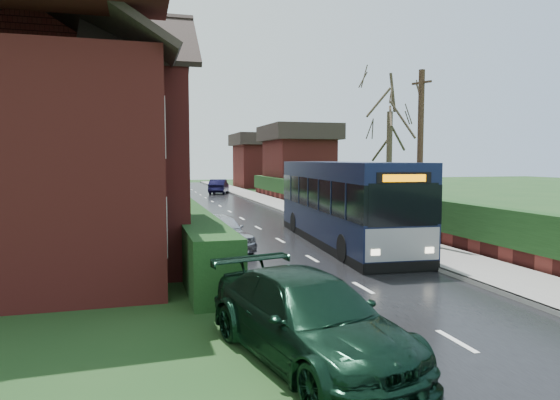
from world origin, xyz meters
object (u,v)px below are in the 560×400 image
object	(u,v)px
car_green	(308,318)
telegraph_pole	(420,158)
bus	(343,204)
car_silver	(218,232)
bus_stop_sign	(406,202)
brick_house	(42,130)

from	to	relation	value
car_green	telegraph_pole	world-z (taller)	telegraph_pole
bus	car_green	distance (m)	11.75
car_silver	car_green	bearing A→B (deg)	-103.38
car_silver	telegraph_pole	distance (m)	8.20
bus	car_silver	world-z (taller)	bus
car_green	bus_stop_sign	world-z (taller)	bus_stop_sign
car_green	brick_house	bearing A→B (deg)	106.00
bus	car_green	bearing A→B (deg)	-111.89
bus	bus_stop_sign	size ratio (longest dim) A/B	4.01
bus	telegraph_pole	distance (m)	3.42
car_silver	bus_stop_sign	size ratio (longest dim) A/B	1.49
bus_stop_sign	telegraph_pole	xyz separation A→B (m)	(0.80, 0.43, 1.63)
telegraph_pole	brick_house	bearing A→B (deg)	151.95
brick_house	bus	xyz separation A→B (m)	(10.93, -0.23, -2.75)
bus_stop_sign	telegraph_pole	bearing A→B (deg)	11.43
car_silver	bus_stop_sign	bearing A→B (deg)	-27.91
bus_stop_sign	telegraph_pole	world-z (taller)	telegraph_pole
brick_house	bus_stop_sign	bearing A→B (deg)	-8.80
car_silver	telegraph_pole	xyz separation A→B (m)	(7.60, -1.40, 2.73)
bus	bus_stop_sign	bearing A→B (deg)	-40.12
car_green	telegraph_pole	xyz separation A→B (m)	(7.70, 9.24, 2.71)
car_silver	car_green	distance (m)	10.64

